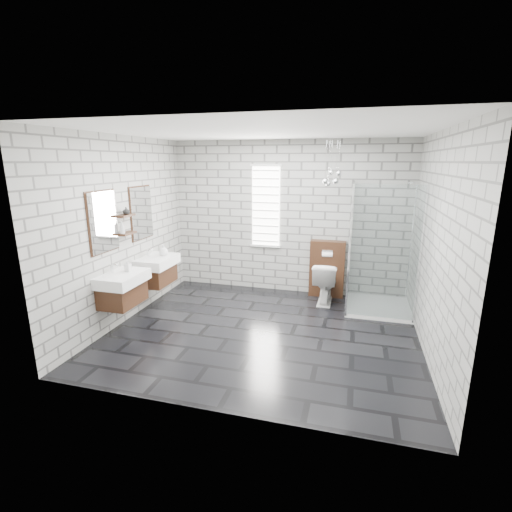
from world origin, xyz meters
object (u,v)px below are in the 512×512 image
at_px(shower_enclosure, 373,281).
at_px(toilet, 325,282).
at_px(vanity_left, 120,280).
at_px(vanity_right, 155,262).
at_px(cistern_panel, 327,269).

distance_m(shower_enclosure, toilet, 0.81).
bearing_deg(toilet, vanity_left, 35.52).
xyz_separation_m(vanity_right, cistern_panel, (2.64, 1.25, -0.26)).
height_order(vanity_left, vanity_right, same).
bearing_deg(vanity_right, cistern_panel, 25.30).
height_order(vanity_left, toilet, vanity_left).
height_order(vanity_left, shower_enclosure, shower_enclosure).
relative_size(vanity_left, toilet, 2.24).
height_order(shower_enclosure, toilet, shower_enclosure).
bearing_deg(shower_enclosure, cistern_panel, 145.95).
height_order(cistern_panel, shower_enclosure, shower_enclosure).
bearing_deg(toilet, cistern_panel, -89.68).
xyz_separation_m(vanity_left, shower_enclosure, (3.41, 1.66, -0.25)).
bearing_deg(vanity_left, cistern_panel, 39.50).
distance_m(cistern_panel, toilet, 0.35).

